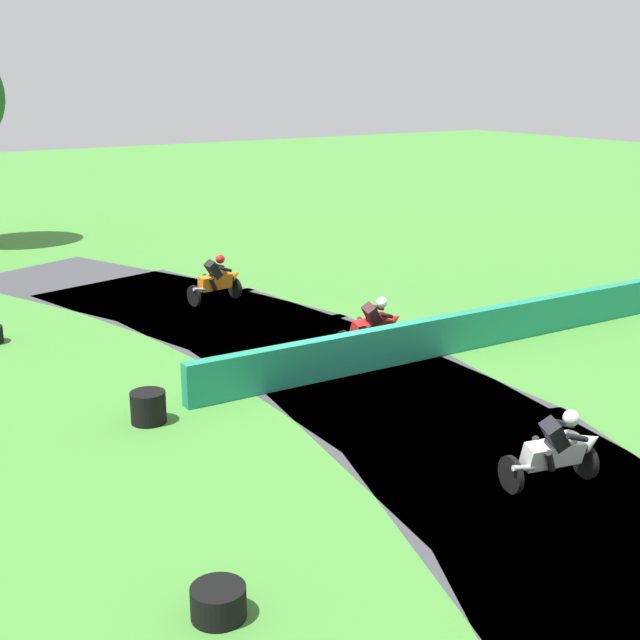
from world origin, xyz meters
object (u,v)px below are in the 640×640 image
tire_stack_mid_a (148,407)px  motorcycle_trailing_orange (218,279)px  motorcycle_lead_white (558,449)px  motorcycle_chase_red (374,325)px  tire_stack_near (218,602)px

tire_stack_mid_a → motorcycle_trailing_orange: bearing=54.8°
motorcycle_trailing_orange → motorcycle_lead_white: bearing=-92.9°
motorcycle_chase_red → motorcycle_trailing_orange: bearing=100.1°
tire_stack_near → tire_stack_mid_a: (1.61, 6.08, 0.10)m
motorcycle_lead_white → tire_stack_near: bearing=-178.9°
motorcycle_lead_white → tire_stack_mid_a: size_ratio=2.57×
motorcycle_lead_white → tire_stack_mid_a: motorcycle_lead_white is taller
motorcycle_lead_white → tire_stack_mid_a: 7.41m
motorcycle_trailing_orange → tire_stack_mid_a: (-5.04, -7.15, -0.36)m
motorcycle_lead_white → tire_stack_mid_a: bearing=126.4°
tire_stack_near → tire_stack_mid_a: tire_stack_mid_a is taller
motorcycle_lead_white → tire_stack_near: (-6.00, -0.12, -0.44)m
motorcycle_trailing_orange → tire_stack_near: motorcycle_trailing_orange is taller
motorcycle_chase_red → tire_stack_near: bearing=-136.9°
tire_stack_near → motorcycle_chase_red: bearing=43.1°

